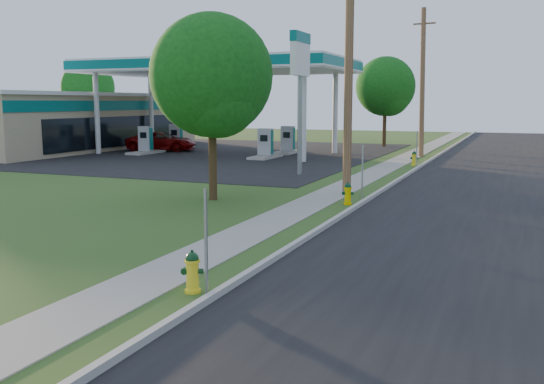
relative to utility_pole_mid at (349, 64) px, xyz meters
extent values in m
cube|color=black|center=(5.10, -7.00, -4.94)|extent=(8.00, 120.00, 0.02)
cube|color=#A9A69C|center=(1.10, -7.00, -4.88)|extent=(0.15, 120.00, 0.15)
cube|color=gray|center=(-0.65, -7.00, -4.94)|extent=(1.50, 120.00, 0.03)
cube|color=black|center=(-15.40, 15.00, -4.94)|extent=(26.00, 28.00, 0.02)
cylinder|color=brown|center=(0.00, 0.00, -0.05)|extent=(0.32, 0.32, 9.80)
cylinder|color=brown|center=(0.00, 18.00, -0.20)|extent=(0.49, 0.32, 9.50)
cube|color=brown|center=(0.00, 18.00, 3.55)|extent=(1.40, 0.10, 0.12)
cube|color=gray|center=(0.85, -12.80, -3.95)|extent=(0.05, 0.04, 2.00)
cube|color=gray|center=(0.85, -1.00, -3.95)|extent=(0.05, 0.04, 2.00)
cube|color=gray|center=(0.85, 11.20, -3.95)|extent=(0.05, 0.04, 2.00)
cylinder|color=silver|center=(-20.90, 11.70, -2.20)|extent=(0.36, 0.36, 5.50)
cylinder|color=silver|center=(-20.90, 18.30, -2.20)|extent=(0.36, 0.36, 5.50)
cylinder|color=silver|center=(-5.90, 11.70, -2.20)|extent=(0.36, 0.36, 5.50)
cylinder|color=silver|center=(-5.90, 18.30, -2.20)|extent=(0.36, 0.36, 5.50)
cube|color=silver|center=(-13.40, 15.00, 1.00)|extent=(18.00, 9.00, 0.90)
cube|color=#00605C|center=(-13.40, 15.00, 1.00)|extent=(18.15, 9.15, 0.63)
cube|color=silver|center=(-13.40, 15.00, 0.68)|extent=(18.18, 9.18, 0.10)
cube|color=#A9A69C|center=(-17.90, 13.00, -4.86)|extent=(1.20, 3.20, 0.18)
cube|color=#9EA0A3|center=(-17.90, 13.00, -3.90)|extent=(0.90, 0.50, 1.70)
cube|color=#00605C|center=(-17.90, 13.00, -3.90)|extent=(0.94, 0.40, 1.50)
cube|color=black|center=(-17.90, 12.73, -3.65)|extent=(0.50, 0.02, 0.40)
cube|color=#A9A69C|center=(-8.90, 13.00, -4.86)|extent=(1.20, 3.20, 0.18)
cube|color=#9EA0A3|center=(-8.90, 13.00, -3.90)|extent=(0.90, 0.50, 1.70)
cube|color=#00605C|center=(-8.90, 13.00, -3.90)|extent=(0.94, 0.40, 1.50)
cube|color=black|center=(-8.90, 12.73, -3.65)|extent=(0.50, 0.02, 0.40)
cube|color=#A9A69C|center=(-17.90, 17.00, -4.86)|extent=(1.20, 3.20, 0.18)
cube|color=#9EA0A3|center=(-17.90, 17.00, -3.90)|extent=(0.90, 0.50, 1.70)
cube|color=#00605C|center=(-17.90, 17.00, -3.90)|extent=(0.94, 0.40, 1.50)
cube|color=black|center=(-17.90, 16.73, -3.65)|extent=(0.50, 0.02, 0.40)
cube|color=#A9A69C|center=(-8.90, 17.00, -4.86)|extent=(1.20, 3.20, 0.18)
cube|color=#9EA0A3|center=(-8.90, 17.00, -3.90)|extent=(0.90, 0.50, 1.70)
cube|color=#00605C|center=(-8.90, 17.00, -3.90)|extent=(0.94, 0.40, 1.50)
cube|color=black|center=(-8.90, 16.73, -3.65)|extent=(0.50, 0.02, 0.40)
cube|color=tan|center=(-26.40, 15.00, -2.95)|extent=(10.00, 22.00, 4.00)
cube|color=#00605C|center=(-21.38, 15.00, -1.65)|extent=(0.06, 22.00, 0.70)
cube|color=black|center=(-21.37, 15.00, -3.55)|extent=(0.06, 16.06, 2.20)
cube|color=silver|center=(-26.40, 15.00, -0.83)|extent=(10.40, 22.40, 0.25)
cylinder|color=gray|center=(-3.90, 5.50, -2.45)|extent=(0.24, 0.24, 5.00)
cube|color=silver|center=(-3.90, 5.50, 0.85)|extent=(0.30, 2.00, 2.00)
cube|color=#00605C|center=(-3.90, 5.50, 1.65)|extent=(0.34, 2.04, 0.50)
cylinder|color=#392B17|center=(-4.25, -2.88, -3.23)|extent=(0.30, 0.30, 3.46)
sphere|color=#104913|center=(-4.25, -2.88, -0.46)|extent=(4.42, 4.42, 4.42)
sphere|color=#104913|center=(-3.85, -3.18, -1.15)|extent=(3.04, 3.04, 3.04)
cylinder|color=#392B17|center=(-4.12, 26.23, -3.11)|extent=(0.30, 0.30, 3.68)
sphere|color=#104913|center=(-4.12, 26.23, -0.17)|extent=(4.71, 4.71, 4.71)
sphere|color=#104913|center=(-3.72, 25.93, -0.90)|extent=(3.24, 3.24, 3.24)
cylinder|color=#392B17|center=(-30.97, 23.30, -3.07)|extent=(0.30, 0.30, 3.76)
sphere|color=#104913|center=(-30.97, 23.30, -0.06)|extent=(4.82, 4.82, 4.82)
sphere|color=#104913|center=(-30.57, 23.00, -0.81)|extent=(3.31, 3.31, 3.31)
cylinder|color=yellow|center=(0.54, -12.78, -4.92)|extent=(0.31, 0.31, 0.07)
cylinder|color=yellow|center=(0.54, -12.78, -4.63)|extent=(0.24, 0.24, 0.65)
cylinder|color=yellow|center=(0.54, -12.78, -4.34)|extent=(0.31, 0.31, 0.04)
sphere|color=#0D3617|center=(0.54, -12.78, -4.30)|extent=(0.25, 0.25, 0.25)
cylinder|color=#0D3617|center=(0.54, -12.78, -4.17)|extent=(0.05, 0.05, 0.07)
cylinder|color=#0D3617|center=(0.59, -12.92, -4.54)|extent=(0.16, 0.16, 0.12)
cylinder|color=#0D3617|center=(0.39, -12.83, -4.54)|extent=(0.14, 0.13, 0.10)
cylinder|color=#0D3617|center=(0.68, -12.72, -4.54)|extent=(0.14, 0.13, 0.10)
cylinder|color=#E8C700|center=(0.61, -2.07, -4.92)|extent=(0.30, 0.30, 0.06)
cylinder|color=#E8C700|center=(0.61, -2.07, -4.64)|extent=(0.23, 0.23, 0.64)
cylinder|color=#E8C700|center=(0.61, -2.07, -4.36)|extent=(0.30, 0.30, 0.04)
sphere|color=#09391E|center=(0.61, -2.07, -4.32)|extent=(0.24, 0.24, 0.24)
cylinder|color=#09391E|center=(0.61, -2.07, -4.19)|extent=(0.05, 0.05, 0.06)
cylinder|color=#09391E|center=(0.66, -2.21, -4.55)|extent=(0.15, 0.16, 0.12)
cylinder|color=#09391E|center=(0.47, -2.12, -4.55)|extent=(0.13, 0.12, 0.10)
cylinder|color=#09391E|center=(0.75, -2.02, -4.55)|extent=(0.13, 0.12, 0.10)
cylinder|color=yellow|center=(0.58, 12.13, -4.92)|extent=(0.31, 0.31, 0.07)
cylinder|color=yellow|center=(0.58, 12.13, -4.62)|extent=(0.24, 0.24, 0.67)
cylinder|color=yellow|center=(0.58, 12.13, -4.33)|extent=(0.31, 0.31, 0.04)
sphere|color=#08330F|center=(0.58, 12.13, -4.29)|extent=(0.26, 0.26, 0.26)
cylinder|color=#08330F|center=(0.58, 12.13, -4.15)|extent=(0.06, 0.06, 0.07)
cylinder|color=#08330F|center=(0.60, 11.98, -4.53)|extent=(0.14, 0.15, 0.12)
cylinder|color=#08330F|center=(0.43, 12.11, -4.53)|extent=(0.12, 0.11, 0.10)
cylinder|color=#08330F|center=(0.74, 12.15, -4.53)|extent=(0.12, 0.11, 0.10)
imported|color=#6B0404|center=(-18.15, 15.43, -4.26)|extent=(5.46, 3.58, 1.40)
camera|label=1|loc=(6.11, -22.39, -1.40)|focal=40.00mm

